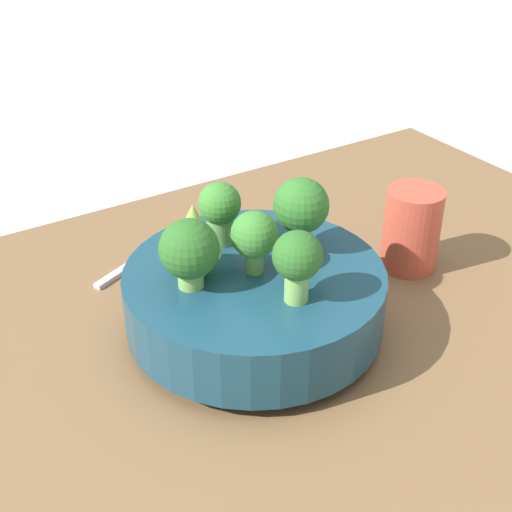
{
  "coord_description": "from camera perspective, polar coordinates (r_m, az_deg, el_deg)",
  "views": [
    {
      "loc": [
        0.35,
        0.52,
        0.52
      ],
      "look_at": [
        0.03,
        0.0,
        0.14
      ],
      "focal_mm": 50.0,
      "sensor_mm": 36.0,
      "label": 1
    }
  ],
  "objects": [
    {
      "name": "fork",
      "position": [
        0.91,
        -8.38,
        0.35
      ],
      "size": [
        0.18,
        0.09,
        0.01
      ],
      "color": "silver",
      "rests_on": "table"
    },
    {
      "name": "cup",
      "position": [
        0.88,
        12.35,
        2.11
      ],
      "size": [
        0.07,
        0.07,
        0.1
      ],
      "color": "#C64C38",
      "rests_on": "table"
    },
    {
      "name": "broccoli_floret_back",
      "position": [
        0.66,
        3.33,
        -0.31
      ],
      "size": [
        0.05,
        0.05,
        0.07
      ],
      "color": "#7AB256",
      "rests_on": "bowl"
    },
    {
      "name": "broccoli_floret_center",
      "position": [
        0.7,
        0.0,
        1.47
      ],
      "size": [
        0.05,
        0.05,
        0.07
      ],
      "color": "#609347",
      "rests_on": "bowl"
    },
    {
      "name": "bowl",
      "position": [
        0.74,
        0.0,
        -3.5
      ],
      "size": [
        0.27,
        0.27,
        0.08
      ],
      "color": "navy",
      "rests_on": "table"
    },
    {
      "name": "broccoli_floret_front",
      "position": [
        0.76,
        -2.92,
        3.77
      ],
      "size": [
        0.05,
        0.05,
        0.07
      ],
      "color": "#609347",
      "rests_on": "bowl"
    },
    {
      "name": "romanesco_piece_near",
      "position": [
        0.7,
        -4.99,
        1.96
      ],
      "size": [
        0.05,
        0.05,
        0.08
      ],
      "color": "#609347",
      "rests_on": "bowl"
    },
    {
      "name": "table",
      "position": [
        0.8,
        1.53,
        -6.76
      ],
      "size": [
        1.06,
        0.71,
        0.05
      ],
      "color": "brown",
      "rests_on": "ground_plane"
    },
    {
      "name": "broccoli_floret_right",
      "position": [
        0.69,
        -5.36,
        0.42
      ],
      "size": [
        0.06,
        0.06,
        0.07
      ],
      "color": "#7AB256",
      "rests_on": "bowl"
    },
    {
      "name": "ground_plane",
      "position": [
        0.81,
        1.51,
        -8.06
      ],
      "size": [
        6.0,
        6.0,
        0.0
      ],
      "primitive_type": "plane",
      "color": "silver"
    },
    {
      "name": "broccoli_floret_left",
      "position": [
        0.74,
        3.63,
        3.83
      ],
      "size": [
        0.06,
        0.06,
        0.08
      ],
      "color": "#7AB256",
      "rests_on": "bowl"
    }
  ]
}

